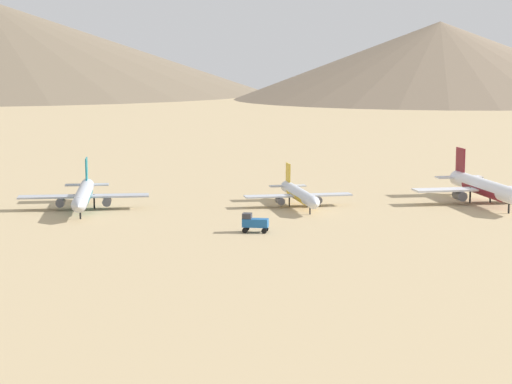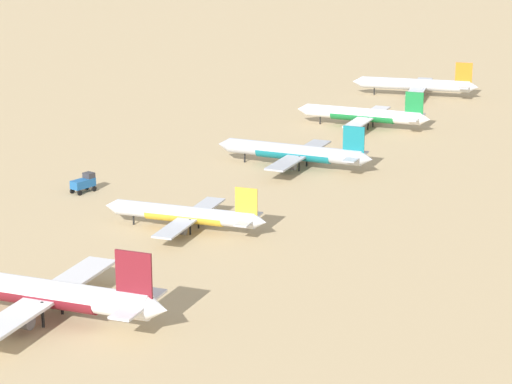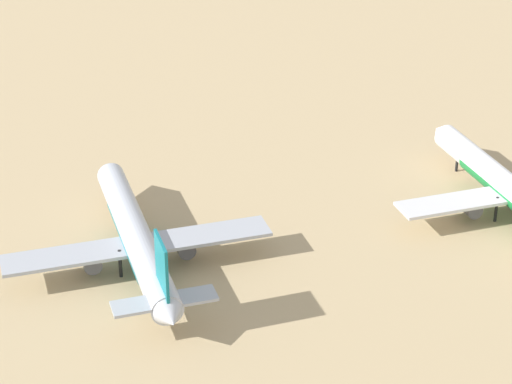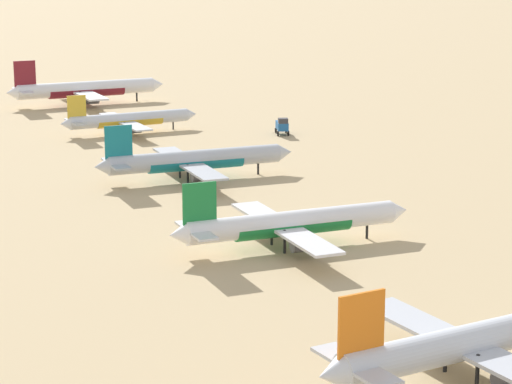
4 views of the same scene
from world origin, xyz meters
name	(u,v)px [view 3 (image 3 of 4)]	position (x,y,z in m)	size (l,w,h in m)	color
ground_plane	(135,263)	(0.00, 0.00, 0.00)	(1800.00, 1800.00, 0.00)	tan
parked_jet_1	(506,187)	(-7.51, -45.89, 3.51)	(36.57, 29.82, 10.55)	white
parked_jet_2	(136,237)	(-0.40, -0.18, 3.59)	(37.42, 30.53, 10.80)	#B2B7C1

